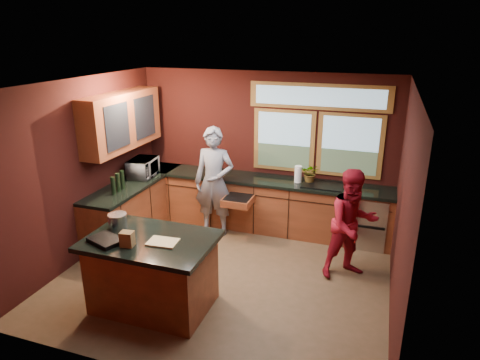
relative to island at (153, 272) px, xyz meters
The scene contains 14 objects.
floor 1.21m from the island, 57.79° to the left, with size 4.50×4.50×0.00m, color brown.
room_shell 1.83m from the island, 90.15° to the left, with size 4.52×4.02×2.71m.
back_counter 2.76m from the island, 73.28° to the left, with size 4.50×0.64×0.93m.
left_counter 2.25m from the island, 127.11° to the left, with size 0.64×2.30×0.93m.
island is the anchor object (origin of this frame).
person_grey 2.24m from the island, 91.44° to the left, with size 0.68×0.45×1.86m, color slate.
person_red 2.76m from the island, 34.35° to the left, with size 0.77×0.60×1.58m, color maroon.
microwave 2.53m from the island, 122.68° to the left, with size 0.57×0.39×0.32m, color #999999.
potted_plant 3.13m from the island, 61.40° to the left, with size 0.29×0.25×0.33m, color #999999.
paper_towel 2.99m from the island, 64.34° to the left, with size 0.12×0.12×0.28m, color white.
cutting_board 0.52m from the island, 14.04° to the right, with size 0.35×0.25×0.02m, color tan.
stock_pot 0.80m from the island, 164.74° to the left, with size 0.24×0.24×0.18m, color #B8B8BD.
paper_bag 0.63m from the island, 120.96° to the right, with size 0.15×0.12×0.18m, color brown.
black_tray 0.71m from the island, 150.95° to the right, with size 0.40×0.28×0.05m, color black.
Camera 1 is at (1.94, -4.99, 3.31)m, focal length 32.00 mm.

